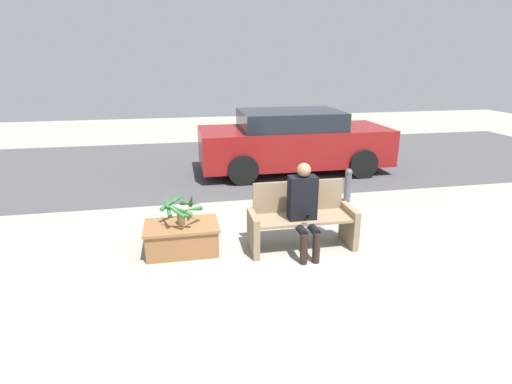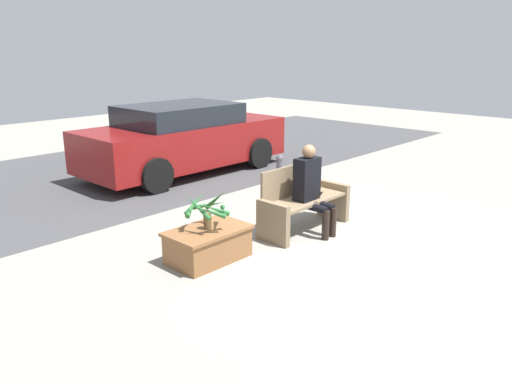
% 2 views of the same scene
% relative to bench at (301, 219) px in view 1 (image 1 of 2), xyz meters
% --- Properties ---
extents(ground_plane, '(30.00, 30.00, 0.00)m').
position_rel_bench_xyz_m(ground_plane, '(0.01, -0.84, -0.44)').
color(ground_plane, gray).
extents(road_surface, '(20.00, 6.00, 0.01)m').
position_rel_bench_xyz_m(road_surface, '(0.01, 5.17, -0.43)').
color(road_surface, '#424244').
rests_on(road_surface, ground_plane).
extents(bench, '(1.54, 0.55, 0.96)m').
position_rel_bench_xyz_m(bench, '(0.00, 0.00, 0.00)').
color(bench, '#7A664C').
rests_on(bench, ground_plane).
extents(person_seated, '(0.39, 0.58, 1.31)m').
position_rel_bench_xyz_m(person_seated, '(-0.03, -0.18, 0.29)').
color(person_seated, black).
rests_on(person_seated, ground_plane).
extents(planter_box, '(1.05, 0.67, 0.42)m').
position_rel_bench_xyz_m(planter_box, '(-1.73, 0.17, -0.21)').
color(planter_box, brown).
rests_on(planter_box, ground_plane).
extents(potted_plant, '(0.62, 0.63, 0.51)m').
position_rel_bench_xyz_m(potted_plant, '(-1.72, 0.16, 0.26)').
color(potted_plant, brown).
rests_on(potted_plant, planter_box).
extents(parked_car, '(4.55, 1.98, 1.49)m').
position_rel_bench_xyz_m(parked_car, '(1.04, 4.07, 0.31)').
color(parked_car, maroon).
rests_on(parked_car, ground_plane).
extents(bollard_post, '(0.14, 0.14, 0.67)m').
position_rel_bench_xyz_m(bollard_post, '(1.46, 1.70, -0.08)').
color(bollard_post, '#4C4C51').
rests_on(bollard_post, ground_plane).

